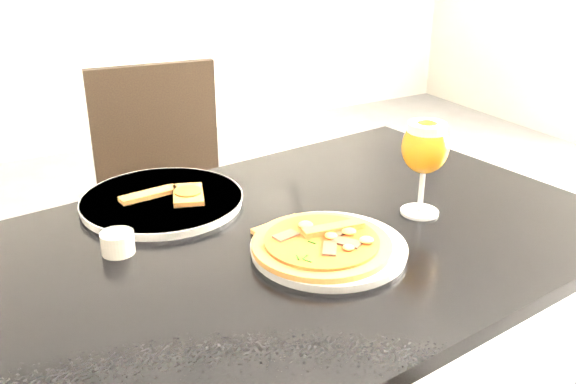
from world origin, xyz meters
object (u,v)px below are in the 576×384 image
beer_glass (425,148)px  pizza (322,243)px  chair_far (168,201)px  dining_table (302,275)px

beer_glass → pizza: bearing=-169.5°
chair_far → pizza: size_ratio=3.56×
dining_table → pizza: 0.14m
dining_table → beer_glass: beer_glass is taller
dining_table → pizza: bearing=-103.7°
dining_table → pizza: (-0.01, -0.09, 0.11)m
beer_glass → chair_far: bearing=106.1°
chair_far → beer_glass: beer_glass is taller
dining_table → chair_far: 0.84m
chair_far → pizza: (-0.02, -0.91, 0.28)m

